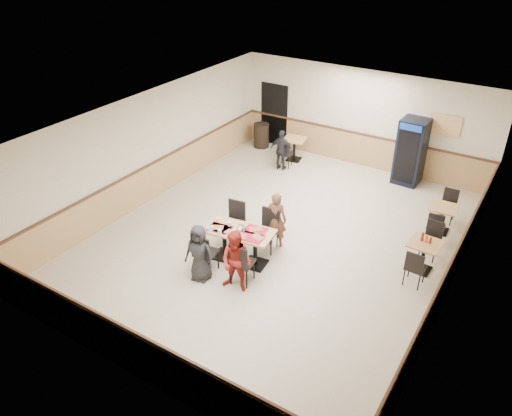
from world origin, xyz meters
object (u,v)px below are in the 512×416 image
Objects in this scene: side_table_far at (442,215)px; back_table at (294,146)px; main_table at (240,240)px; lone_diner at (282,150)px; trash_bin at (261,135)px; pepsi_cooler at (411,152)px; side_table_near at (424,252)px; diner_man_opposite at (276,220)px; diner_woman_left at (199,253)px; diner_woman_right at (236,262)px.

back_table reaches higher than side_table_far.
main_table is 5.09m from side_table_far.
trash_bin is at bearing -45.41° from lone_diner.
pepsi_cooler is (1.98, 5.88, 0.43)m from main_table.
side_table_far is (-0.07, 1.83, -0.01)m from side_table_near.
diner_man_opposite is 1.09× the size of lone_diner.
lone_diner is (-1.93, 3.67, -0.06)m from diner_man_opposite.
diner_woman_left is 1.84× the size of side_table_near.
diner_man_opposite reaches higher than trash_bin.
side_table_near is 0.37× the size of pepsi_cooler.
trash_bin is at bearing -69.36° from diner_man_opposite.
diner_man_opposite reaches higher than lone_diner.
main_table is 1.06m from diner_man_opposite.
diner_woman_left is (-0.36, -0.99, 0.11)m from main_table.
back_table is (-2.08, 6.35, -0.21)m from diner_woman_right.
main_table is 1.23× the size of diner_woman_left.
diner_woman_left reaches higher than lone_diner.
main_table is 4.92m from lone_diner.
main_table is 1.06m from diner_woman_left.
diner_woman_left is 6.07m from side_table_far.
diner_man_opposite is 1.95× the size of side_table_near.
lone_diner is 1.78× the size of side_table_near.
back_table is at bearing 144.83° from side_table_near.
pepsi_cooler reaches higher than back_table.
back_table is at bearing 90.11° from diner_woman_left.
main_table is at bearing -74.01° from back_table.
diner_woman_right reaches higher than lone_diner.
diner_man_opposite reaches higher than side_table_far.
lone_diner is (-2.08, 5.53, -0.06)m from diner_woman_right.
side_table_near is (3.95, 2.83, -0.18)m from diner_woman_left.
diner_woman_right is (0.87, 0.12, 0.04)m from diner_woman_left.
main_table reaches higher than side_table_near.
diner_woman_left is at bearing -117.90° from main_table.
diner_woman_right reaches higher than main_table.
side_table_far is 6.90m from trash_bin.
diner_woman_left is 2.10m from diner_man_opposite.
side_table_far is at bearing -19.56° from back_table.
pepsi_cooler is at bearing 70.47° from diner_woman_right.
main_table is at bearing 59.40° from diner_woman_left.
main_table is at bearing 55.59° from diner_man_opposite.
trash_bin is (-1.45, 0.35, -0.08)m from back_table.
diner_man_opposite is 0.72× the size of pepsi_cooler.
diner_woman_right is 1.75× the size of back_table.
side_table_far is at bearing 38.39° from main_table.
side_table_near is 1.03× the size of side_table_far.
pepsi_cooler is (2.34, 6.86, 0.31)m from diner_woman_left.
side_table_near is at bearing 144.96° from lone_diner.
diner_woman_right reaches higher than side_table_far.
pepsi_cooler reaches higher than main_table.
main_table is 4.04m from side_table_near.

